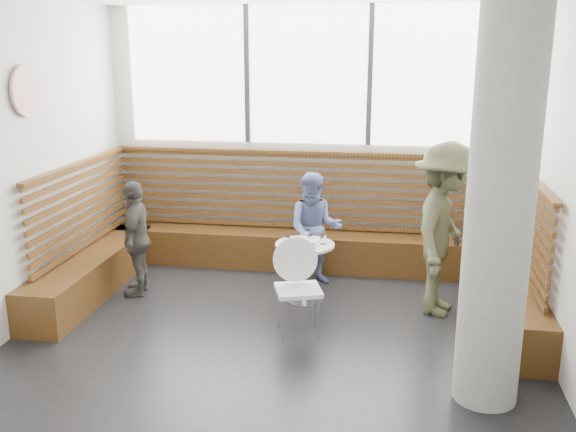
% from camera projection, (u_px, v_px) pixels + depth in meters
% --- Properties ---
extents(room, '(5.00, 5.00, 3.20)m').
position_uv_depth(room, '(270.00, 178.00, 5.59)').
color(room, silver).
rests_on(room, ground).
extents(booth, '(5.00, 2.50, 1.44)m').
position_uv_depth(booth, '(299.00, 248.00, 7.58)').
color(booth, '#452A11').
rests_on(booth, ground).
extents(concrete_column, '(0.50, 0.50, 3.20)m').
position_uv_depth(concrete_column, '(500.00, 203.00, 4.72)').
color(concrete_column, gray).
rests_on(concrete_column, ground).
extents(wall_art, '(0.03, 0.50, 0.50)m').
position_uv_depth(wall_art, '(26.00, 91.00, 6.17)').
color(wall_art, white).
rests_on(wall_art, room).
extents(cafe_table, '(0.64, 0.64, 0.66)m').
position_uv_depth(cafe_table, '(305.00, 260.00, 6.94)').
color(cafe_table, silver).
rests_on(cafe_table, ground).
extents(cafe_chair, '(0.44, 0.43, 0.92)m').
position_uv_depth(cafe_chair, '(299.00, 279.00, 6.19)').
color(cafe_chair, white).
rests_on(cafe_chair, ground).
extents(adult_man, '(0.96, 1.30, 1.80)m').
position_uv_depth(adult_man, '(444.00, 230.00, 6.55)').
color(adult_man, '#484C33').
rests_on(adult_man, ground).
extents(child_back, '(0.69, 0.56, 1.32)m').
position_uv_depth(child_back, '(315.00, 229.00, 7.45)').
color(child_back, '#6071A7').
rests_on(child_back, ground).
extents(child_left, '(0.44, 0.80, 1.30)m').
position_uv_depth(child_left, '(137.00, 238.00, 7.13)').
color(child_left, '#484641').
rests_on(child_left, ground).
extents(plate_near, '(0.18, 0.18, 0.01)m').
position_uv_depth(plate_near, '(293.00, 241.00, 6.98)').
color(plate_near, white).
rests_on(plate_near, cafe_table).
extents(plate_far, '(0.19, 0.19, 0.01)m').
position_uv_depth(plate_far, '(311.00, 241.00, 6.98)').
color(plate_far, white).
rests_on(plate_far, cafe_table).
extents(glass_left, '(0.07, 0.07, 0.10)m').
position_uv_depth(glass_left, '(287.00, 241.00, 6.82)').
color(glass_left, white).
rests_on(glass_left, cafe_table).
extents(glass_mid, '(0.07, 0.07, 0.11)m').
position_uv_depth(glass_mid, '(311.00, 240.00, 6.82)').
color(glass_mid, white).
rests_on(glass_mid, cafe_table).
extents(glass_right, '(0.07, 0.07, 0.11)m').
position_uv_depth(glass_right, '(323.00, 239.00, 6.88)').
color(glass_right, white).
rests_on(glass_right, cafe_table).
extents(menu_card, '(0.24, 0.18, 0.00)m').
position_uv_depth(menu_card, '(303.00, 248.00, 6.73)').
color(menu_card, '#A5C64C').
rests_on(menu_card, cafe_table).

